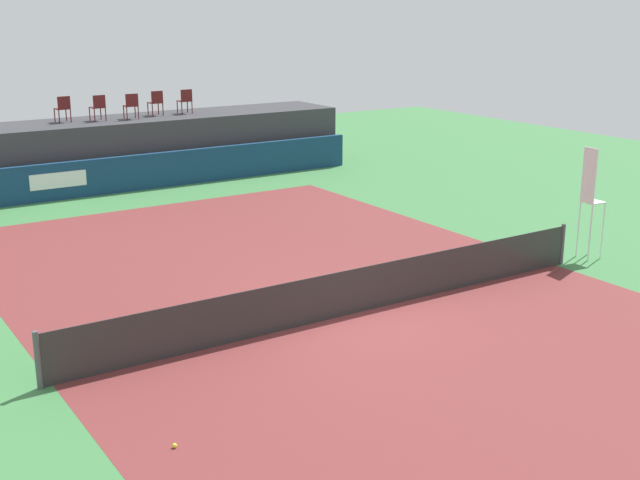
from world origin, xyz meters
The scene contains 14 objects.
ground_plane centered at (0.00, 3.00, 0.00)m, with size 48.00×48.00×0.00m, color #3D7A42.
court_inner centered at (0.00, 0.00, 0.00)m, with size 12.00×22.00×0.00m, color maroon.
sponsor_wall centered at (-0.01, 13.50, 0.60)m, with size 18.00×0.22×1.20m.
spectator_platform centered at (0.00, 15.30, 1.10)m, with size 18.00×2.80×2.20m, color #38383D.
spectator_chair_far_left centered at (-1.09, 15.43, 2.69)m, with size 0.48×0.48×0.89m.
spectator_chair_left centered at (0.03, 15.14, 2.69)m, with size 0.48×0.48×0.89m.
spectator_chair_center centered at (1.15, 14.97, 2.69)m, with size 0.48×0.48×0.89m.
spectator_chair_right centered at (2.24, 15.42, 2.69)m, with size 0.45×0.45×0.89m.
spectator_chair_far_right centered at (3.35, 15.35, 2.69)m, with size 0.44×0.44×0.89m.
umpire_chair centered at (7.08, 0.01, 1.59)m, with size 0.48×0.48×2.76m.
tennis_net centered at (0.00, 0.00, 0.47)m, with size 12.40×0.02×0.95m, color #2D2D2D.
net_post_near centered at (-6.20, 0.00, 0.50)m, with size 0.10×0.10×1.00m, color #4C4C51.
net_post_far centered at (6.20, 0.00, 0.50)m, with size 0.10×0.10×1.00m, color #4C4C51.
tennis_ball centered at (-5.12, -2.95, 0.04)m, with size 0.07×0.07×0.07m, color #D8EA33.
Camera 1 is at (-9.08, -12.81, 6.03)m, focal length 46.40 mm.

